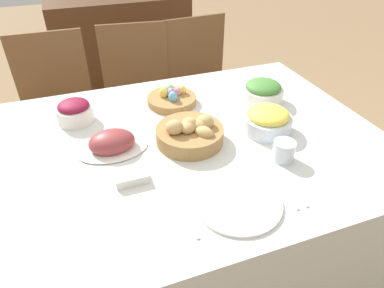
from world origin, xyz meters
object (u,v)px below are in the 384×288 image
at_px(chair_far_left, 59,108).
at_px(chair_far_right, 203,85).
at_px(sideboard, 123,51).
at_px(bread_basket, 191,133).
at_px(ham_platter, 112,143).
at_px(fork, 188,216).
at_px(drinking_cup, 284,151).
at_px(spoon, 291,189).
at_px(chair_far_center, 139,95).
at_px(egg_basket, 172,98).
at_px(green_salad_bowl, 263,92).
at_px(butter_dish, 131,177).
at_px(knife, 283,191).
at_px(dinner_plate, 238,202).
at_px(beet_salad_bowl, 75,112).
at_px(pineapple_bowl, 268,120).

xyz_separation_m(chair_far_left, chair_far_right, (0.92, -0.00, 0.00)).
height_order(sideboard, bread_basket, sideboard).
bearing_deg(ham_platter, fork, -69.88).
xyz_separation_m(ham_platter, drinking_cup, (0.57, -0.27, 0.01)).
xyz_separation_m(chair_far_left, spoon, (0.72, -1.29, 0.24)).
relative_size(bread_basket, ham_platter, 0.98).
height_order(chair_far_left, spoon, chair_far_left).
distance_m(chair_far_center, egg_basket, 0.65).
bearing_deg(green_salad_bowl, fork, -135.06).
distance_m(bread_basket, butter_dish, 0.30).
xyz_separation_m(chair_far_left, knife, (0.69, -1.29, 0.24)).
distance_m(ham_platter, fork, 0.45).
xyz_separation_m(sideboard, drinking_cup, (0.22, -2.12, 0.33)).
bearing_deg(chair_far_center, spoon, -73.07).
distance_m(chair_far_right, spoon, 1.32).
distance_m(spoon, drinking_cup, 0.16).
relative_size(bread_basket, fork, 1.48).
distance_m(dinner_plate, knife, 0.16).
height_order(sideboard, egg_basket, sideboard).
height_order(bread_basket, beet_salad_bowl, bread_basket).
relative_size(chair_far_right, fork, 5.22).
bearing_deg(dinner_plate, chair_far_right, 72.99).
bearing_deg(butter_dish, green_salad_bowl, 26.53).
relative_size(bread_basket, drinking_cup, 3.30).
xyz_separation_m(chair_far_left, sideboard, (0.56, 0.98, -0.06)).
bearing_deg(drinking_cup, bread_basket, 141.66).
distance_m(chair_far_left, pineapple_bowl, 1.29).
height_order(pineapple_bowl, drinking_cup, pineapple_bowl).
bearing_deg(spoon, egg_basket, 104.31).
height_order(egg_basket, knife, egg_basket).
xyz_separation_m(spoon, drinking_cup, (0.06, 0.15, 0.03)).
relative_size(beet_salad_bowl, pineapple_bowl, 0.77).
bearing_deg(chair_far_left, beet_salad_bowl, -80.05).
distance_m(green_salad_bowl, dinner_plate, 0.69).
relative_size(egg_basket, spoon, 1.28).
height_order(chair_far_center, bread_basket, chair_far_center).
bearing_deg(green_salad_bowl, chair_far_center, 120.98).
bearing_deg(knife, chair_far_left, 119.28).
bearing_deg(chair_far_right, knife, -104.88).
distance_m(chair_far_center, knife, 1.32).
bearing_deg(chair_far_right, drinking_cup, -101.77).
bearing_deg(chair_far_right, green_salad_bowl, -94.33).
distance_m(bread_basket, green_salad_bowl, 0.46).
bearing_deg(fork, butter_dish, 121.17).
bearing_deg(chair_far_right, fork, -117.99).
height_order(chair_far_center, chair_far_right, same).
bearing_deg(chair_far_left, dinner_plate, -67.08).
bearing_deg(drinking_cup, spoon, -112.12).
xyz_separation_m(green_salad_bowl, fork, (-0.56, -0.56, -0.05)).
height_order(pineapple_bowl, knife, pineapple_bowl).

